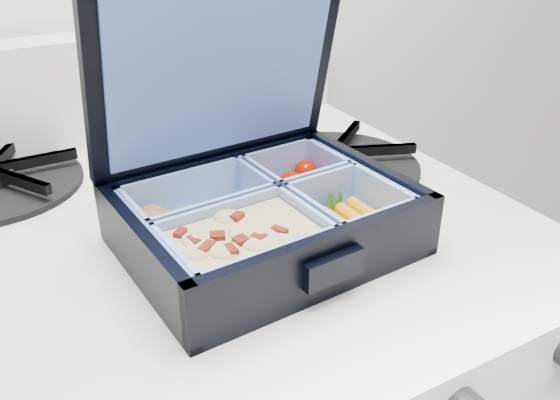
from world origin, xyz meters
TOP-DOWN VIEW (x-y plane):
  - bento_box at (-0.17, 1.62)m, footprint 0.25×0.20m
  - burner_grate at (-0.03, 1.73)m, footprint 0.26×0.26m
  - fork at (-0.06, 1.74)m, footprint 0.13×0.16m

SIDE VIEW (x-z plane):
  - fork at x=-0.06m, z-range 0.84..0.85m
  - burner_grate at x=-0.03m, z-range 0.84..0.87m
  - bento_box at x=-0.17m, z-range 0.84..0.90m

